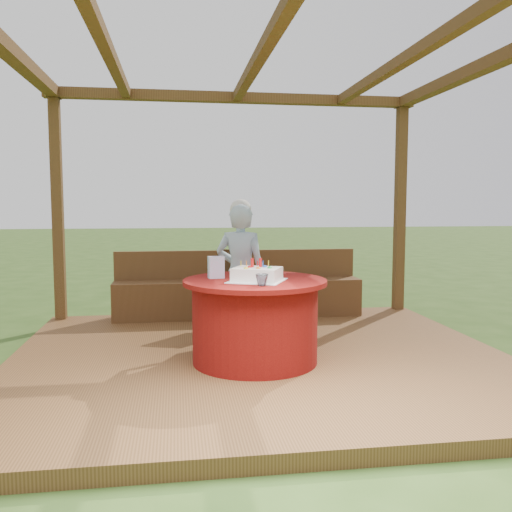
{
  "coord_description": "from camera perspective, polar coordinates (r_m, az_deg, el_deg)",
  "views": [
    {
      "loc": [
        -0.75,
        -4.81,
        1.49
      ],
      "look_at": [
        0.0,
        0.25,
        1.0
      ],
      "focal_mm": 38.0,
      "sensor_mm": 36.0,
      "label": 1
    }
  ],
  "objects": [
    {
      "name": "pergola",
      "position": [
        4.95,
        0.44,
        16.14
      ],
      "size": [
        4.5,
        4.0,
        2.72
      ],
      "color": "brown",
      "rests_on": "deck"
    },
    {
      "name": "deck",
      "position": [
        5.07,
        0.42,
        -10.9
      ],
      "size": [
        4.5,
        4.0,
        0.12
      ],
      "primitive_type": "cube",
      "color": "brown",
      "rests_on": "ground"
    },
    {
      "name": "drinking_glass",
      "position": [
        4.29,
        0.63,
        -2.53
      ],
      "size": [
        0.1,
        0.1,
        0.09
      ],
      "primitive_type": "imported",
      "rotation": [
        0.0,
        0.0,
        0.01
      ],
      "color": "silver",
      "rests_on": "table"
    },
    {
      "name": "elderly_woman",
      "position": [
        5.35,
        -1.62,
        -1.6
      ],
      "size": [
        0.59,
        0.49,
        1.42
      ],
      "color": "#8DB8D2",
      "rests_on": "deck"
    },
    {
      "name": "chair",
      "position": [
        6.02,
        -2.41,
        -3.09
      ],
      "size": [
        0.52,
        0.52,
        0.86
      ],
      "color": "#372211",
      "rests_on": "deck"
    },
    {
      "name": "bench",
      "position": [
        6.66,
        -1.86,
        -4.09
      ],
      "size": [
        3.0,
        0.42,
        0.8
      ],
      "color": "brown",
      "rests_on": "deck"
    },
    {
      "name": "gift_bag",
      "position": [
        4.74,
        -4.22,
        -1.19
      ],
      "size": [
        0.14,
        0.1,
        0.19
      ],
      "primitive_type": "cube",
      "rotation": [
        0.0,
        0.0,
        0.14
      ],
      "color": "#F19BCD",
      "rests_on": "table"
    },
    {
      "name": "ground",
      "position": [
        5.09,
        0.42,
        -11.55
      ],
      "size": [
        60.0,
        60.0,
        0.0
      ],
      "primitive_type": "plane",
      "color": "#32521B",
      "rests_on": "ground"
    },
    {
      "name": "table",
      "position": [
        4.73,
        -0.12,
        -6.76
      ],
      "size": [
        1.24,
        1.24,
        0.72
      ],
      "color": "maroon",
      "rests_on": "deck"
    },
    {
      "name": "birthday_cake",
      "position": [
        4.55,
        0.11,
        -1.93
      ],
      "size": [
        0.57,
        0.57,
        0.19
      ],
      "color": "white",
      "rests_on": "table"
    }
  ]
}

